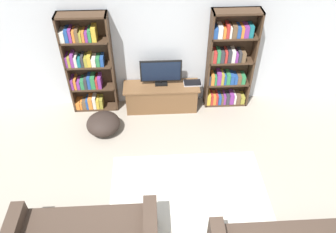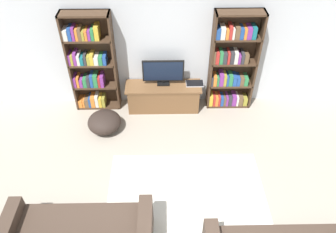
{
  "view_description": "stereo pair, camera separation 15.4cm",
  "coord_description": "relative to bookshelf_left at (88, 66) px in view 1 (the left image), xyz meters",
  "views": [
    {
      "loc": [
        -0.26,
        -1.25,
        4.32
      ],
      "look_at": [
        -0.03,
        2.85,
        0.7
      ],
      "focal_mm": 35.0,
      "sensor_mm": 36.0,
      "label": 1
    },
    {
      "loc": [
        -0.1,
        -1.26,
        4.32
      ],
      "look_at": [
        -0.03,
        2.85,
        0.7
      ],
      "focal_mm": 35.0,
      "sensor_mm": 36.0,
      "label": 2
    }
  ],
  "objects": [
    {
      "name": "television",
      "position": [
        1.37,
        -0.06,
        -0.15
      ],
      "size": [
        0.8,
        0.16,
        0.53
      ],
      "color": "black",
      "rests_on": "tv_stand"
    },
    {
      "name": "laptop",
      "position": [
        1.98,
        -0.08,
        -0.41
      ],
      "size": [
        0.35,
        0.22,
        0.03
      ],
      "color": "#B7B7BC",
      "rests_on": "tv_stand"
    },
    {
      "name": "tv_stand",
      "position": [
        1.37,
        -0.12,
        -0.7
      ],
      "size": [
        1.49,
        0.47,
        0.55
      ],
      "color": "brown",
      "rests_on": "ground_plane"
    },
    {
      "name": "bookshelf_right",
      "position": [
        2.67,
        -0.0,
        -0.03
      ],
      "size": [
        0.88,
        0.3,
        2.01
      ],
      "color": "#422D1E",
      "rests_on": "ground_plane"
    },
    {
      "name": "area_rug",
      "position": [
        1.71,
        -2.29,
        -0.97
      ],
      "size": [
        2.46,
        1.68,
        0.02
      ],
      "color": "beige",
      "rests_on": "ground_plane"
    },
    {
      "name": "wall_back",
      "position": [
        1.47,
        0.17,
        0.33
      ],
      "size": [
        8.8,
        0.06,
        2.6
      ],
      "color": "silver",
      "rests_on": "ground_plane"
    },
    {
      "name": "bookshelf_left",
      "position": [
        0.0,
        0.0,
        0.0
      ],
      "size": [
        0.88,
        0.3,
        2.01
      ],
      "color": "#422D1E",
      "rests_on": "ground_plane"
    },
    {
      "name": "beanbag_ottoman",
      "position": [
        0.25,
        -0.76,
        -0.79
      ],
      "size": [
        0.62,
        0.62,
        0.37
      ],
      "primitive_type": "ellipsoid",
      "color": "#2D231E",
      "rests_on": "ground_plane"
    }
  ]
}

